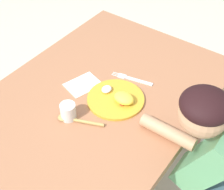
# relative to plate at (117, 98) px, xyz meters

# --- Properties ---
(ground_plane) EXTENTS (8.00, 8.00, 0.00)m
(ground_plane) POSITION_rel_plate_xyz_m (-0.10, 0.09, -0.68)
(ground_plane) COLOR beige
(dining_table) EXTENTS (1.41, 0.89, 0.67)m
(dining_table) POSITION_rel_plate_xyz_m (-0.10, 0.09, -0.10)
(dining_table) COLOR #A26947
(dining_table) RESTS_ON ground_plane
(plate) EXTENTS (0.26, 0.26, 0.06)m
(plate) POSITION_rel_plate_xyz_m (0.00, 0.00, 0.00)
(plate) COLOR gold
(plate) RESTS_ON dining_table
(fork) EXTENTS (0.06, 0.21, 0.01)m
(fork) POSITION_rel_plate_xyz_m (0.16, 0.02, -0.01)
(fork) COLOR silver
(fork) RESTS_ON dining_table
(spoon) EXTENTS (0.10, 0.20, 0.02)m
(spoon) POSITION_rel_plate_xyz_m (-0.21, 0.08, -0.01)
(spoon) COLOR tan
(spoon) RESTS_ON dining_table
(drinking_cup) EXTENTS (0.07, 0.07, 0.08)m
(drinking_cup) POSITION_rel_plate_xyz_m (-0.21, 0.11, 0.02)
(drinking_cup) COLOR silver
(drinking_cup) RESTS_ON dining_table
(person) EXTENTS (0.18, 0.44, 0.97)m
(person) POSITION_rel_plate_xyz_m (-0.05, -0.47, -0.10)
(person) COLOR #37525B
(person) RESTS_ON ground_plane
(napkin) EXTENTS (0.18, 0.16, 0.00)m
(napkin) POSITION_rel_plate_xyz_m (-0.01, 0.19, -0.01)
(napkin) COLOR white
(napkin) RESTS_ON dining_table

